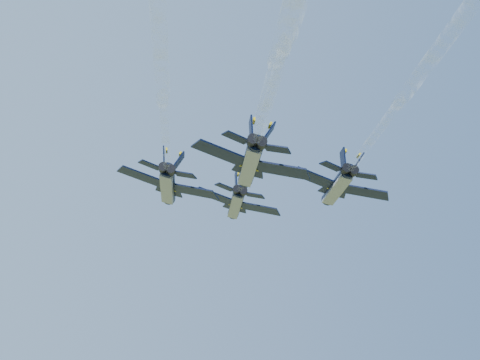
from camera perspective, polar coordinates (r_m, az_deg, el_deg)
name	(u,v)px	position (r m, az deg, el deg)	size (l,w,h in m)	color
jet_lead	(236,204)	(103.29, -0.30, -1.84)	(11.74, 16.48, 4.71)	black
jet_left	(168,186)	(89.55, -5.59, -0.44)	(11.74, 16.48, 4.71)	black
jet_right	(337,187)	(90.56, 7.54, -0.51)	(11.74, 16.48, 4.71)	black
jet_slot	(250,164)	(76.37, 0.80, 1.27)	(11.74, 16.48, 4.71)	black
smoke_trail_lead	(267,124)	(60.80, 2.12, 4.39)	(23.06, 55.50, 1.97)	white
smoke_trail_left	(146,65)	(47.40, -7.28, 8.83)	(23.06, 55.50, 1.97)	white
smoke_trail_right	(468,69)	(49.87, 17.29, 8.25)	(23.06, 55.50, 1.97)	white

